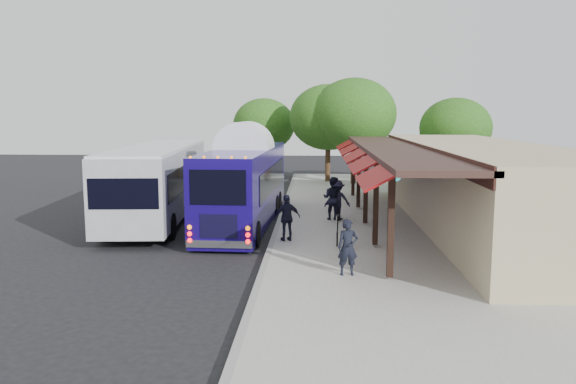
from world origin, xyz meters
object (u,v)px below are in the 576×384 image
(ped_a, at_px, (348,247))
(sign_board, at_px, (337,225))
(coach_bus, at_px, (245,181))
(ped_d, at_px, (337,200))
(city_bus, at_px, (159,179))
(ped_b, at_px, (333,198))
(ped_c, at_px, (287,218))

(ped_a, xyz_separation_m, sign_board, (-0.17, 3.55, -0.06))
(coach_bus, bearing_deg, ped_d, 8.73)
(ped_a, distance_m, sign_board, 3.55)
(city_bus, bearing_deg, coach_bus, -18.61)
(coach_bus, distance_m, city_bus, 4.25)
(ped_b, height_order, sign_board, ped_b)
(coach_bus, height_order, city_bus, coach_bus)
(coach_bus, relative_size, ped_b, 5.87)
(ped_a, xyz_separation_m, ped_c, (-2.00, 4.38, 0.04))
(ped_b, xyz_separation_m, ped_d, (0.20, 0.02, -0.08))
(coach_bus, distance_m, ped_b, 3.98)
(ped_b, bearing_deg, ped_c, 88.14)
(ped_d, bearing_deg, coach_bus, 2.32)
(ped_a, distance_m, ped_d, 8.68)
(coach_bus, distance_m, ped_c, 4.45)
(coach_bus, relative_size, ped_a, 6.81)
(coach_bus, bearing_deg, ped_a, -61.49)
(coach_bus, distance_m, sign_board, 6.16)
(sign_board, bearing_deg, city_bus, 145.95)
(ped_a, xyz_separation_m, ped_b, (-0.17, 8.66, 0.13))
(city_bus, height_order, ped_c, city_bus)
(ped_c, distance_m, ped_d, 4.75)
(ped_c, bearing_deg, coach_bus, -82.52)
(ped_b, bearing_deg, city_bus, 17.06)
(coach_bus, xyz_separation_m, ped_a, (4.05, -8.22, -0.95))
(sign_board, bearing_deg, ped_b, 91.44)
(city_bus, distance_m, sign_board, 9.87)
(city_bus, bearing_deg, ped_c, -42.89)
(ped_a, height_order, ped_d, ped_d)
(ped_c, bearing_deg, city_bus, -58.86)
(ped_b, distance_m, ped_c, 4.65)
(coach_bus, bearing_deg, sign_board, -48.03)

